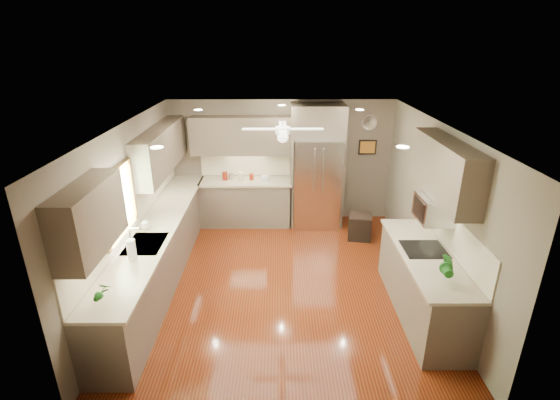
{
  "coord_description": "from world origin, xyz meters",
  "views": [
    {
      "loc": [
        -0.08,
        -5.54,
        3.6
      ],
      "look_at": [
        -0.04,
        0.6,
        1.15
      ],
      "focal_mm": 26.0,
      "sensor_mm": 36.0,
      "label": 1
    }
  ],
  "objects_px": {
    "potted_plant_left": "(102,291)",
    "canister_a": "(225,176)",
    "potted_plant_right": "(448,267)",
    "bowl": "(265,180)",
    "stool": "(360,226)",
    "canister_d": "(252,177)",
    "refrigerator": "(317,169)",
    "paper_towel": "(131,249)",
    "canister_c": "(241,176)",
    "canister_b": "(231,176)",
    "soap_bottle": "(145,224)",
    "microwave": "(434,209)"
  },
  "relations": [
    {
      "from": "refrigerator",
      "to": "paper_towel",
      "type": "xyz_separation_m",
      "value": [
        -2.66,
        -3.08,
        -0.11
      ]
    },
    {
      "from": "stool",
      "to": "canister_d",
      "type": "bearing_deg",
      "value": 160.73
    },
    {
      "from": "canister_a",
      "to": "canister_b",
      "type": "xyz_separation_m",
      "value": [
        0.12,
        0.02,
        -0.01
      ]
    },
    {
      "from": "microwave",
      "to": "paper_towel",
      "type": "bearing_deg",
      "value": -174.66
    },
    {
      "from": "canister_c",
      "to": "soap_bottle",
      "type": "bearing_deg",
      "value": -119.16
    },
    {
      "from": "canister_d",
      "to": "microwave",
      "type": "xyz_separation_m",
      "value": [
        2.63,
        -2.79,
        0.48
      ]
    },
    {
      "from": "stool",
      "to": "paper_towel",
      "type": "height_order",
      "value": "paper_towel"
    },
    {
      "from": "canister_a",
      "to": "paper_towel",
      "type": "distance_m",
      "value": 3.26
    },
    {
      "from": "soap_bottle",
      "to": "bowl",
      "type": "bearing_deg",
      "value": 51.98
    },
    {
      "from": "canister_c",
      "to": "potted_plant_right",
      "type": "xyz_separation_m",
      "value": [
        2.73,
        -3.62,
        0.09
      ]
    },
    {
      "from": "canister_b",
      "to": "stool",
      "type": "xyz_separation_m",
      "value": [
        2.52,
        -0.75,
        -0.77
      ]
    },
    {
      "from": "canister_d",
      "to": "microwave",
      "type": "distance_m",
      "value": 3.86
    },
    {
      "from": "canister_c",
      "to": "paper_towel",
      "type": "distance_m",
      "value": 3.31
    },
    {
      "from": "canister_a",
      "to": "soap_bottle",
      "type": "distance_m",
      "value": 2.45
    },
    {
      "from": "canister_c",
      "to": "potted_plant_left",
      "type": "relative_size",
      "value": 0.57
    },
    {
      "from": "potted_plant_right",
      "to": "canister_b",
      "type": "bearing_deg",
      "value": 128.53
    },
    {
      "from": "bowl",
      "to": "refrigerator",
      "type": "height_order",
      "value": "refrigerator"
    },
    {
      "from": "bowl",
      "to": "stool",
      "type": "distance_m",
      "value": 2.08
    },
    {
      "from": "potted_plant_left",
      "to": "bowl",
      "type": "xyz_separation_m",
      "value": [
        1.63,
        4.04,
        -0.13
      ]
    },
    {
      "from": "canister_a",
      "to": "stool",
      "type": "xyz_separation_m",
      "value": [
        2.64,
        -0.73,
        -0.78
      ]
    },
    {
      "from": "canister_d",
      "to": "stool",
      "type": "bearing_deg",
      "value": -19.27
    },
    {
      "from": "canister_d",
      "to": "bowl",
      "type": "xyz_separation_m",
      "value": [
        0.28,
        -0.07,
        -0.04
      ]
    },
    {
      "from": "bowl",
      "to": "stool",
      "type": "relative_size",
      "value": 0.41
    },
    {
      "from": "refrigerator",
      "to": "stool",
      "type": "xyz_separation_m",
      "value": [
        0.8,
        -0.66,
        -0.95
      ]
    },
    {
      "from": "canister_b",
      "to": "soap_bottle",
      "type": "bearing_deg",
      "value": -114.24
    },
    {
      "from": "refrigerator",
      "to": "stool",
      "type": "height_order",
      "value": "refrigerator"
    },
    {
      "from": "canister_a",
      "to": "refrigerator",
      "type": "bearing_deg",
      "value": -2.33
    },
    {
      "from": "refrigerator",
      "to": "microwave",
      "type": "distance_m",
      "value": 3.03
    },
    {
      "from": "potted_plant_left",
      "to": "microwave",
      "type": "height_order",
      "value": "microwave"
    },
    {
      "from": "soap_bottle",
      "to": "stool",
      "type": "relative_size",
      "value": 0.36
    },
    {
      "from": "potted_plant_left",
      "to": "canister_a",
      "type": "bearing_deg",
      "value": 78.74
    },
    {
      "from": "canister_b",
      "to": "refrigerator",
      "type": "bearing_deg",
      "value": -3.16
    },
    {
      "from": "potted_plant_left",
      "to": "potted_plant_right",
      "type": "relative_size",
      "value": 0.84
    },
    {
      "from": "canister_b",
      "to": "refrigerator",
      "type": "height_order",
      "value": "refrigerator"
    },
    {
      "from": "canister_d",
      "to": "canister_b",
      "type": "bearing_deg",
      "value": 178.04
    },
    {
      "from": "soap_bottle",
      "to": "stool",
      "type": "distance_m",
      "value": 3.96
    },
    {
      "from": "potted_plant_right",
      "to": "paper_towel",
      "type": "xyz_separation_m",
      "value": [
        -3.88,
        0.51,
        -0.04
      ]
    },
    {
      "from": "canister_a",
      "to": "canister_c",
      "type": "bearing_deg",
      "value": -8.44
    },
    {
      "from": "canister_d",
      "to": "stool",
      "type": "distance_m",
      "value": 2.36
    },
    {
      "from": "potted_plant_right",
      "to": "refrigerator",
      "type": "height_order",
      "value": "refrigerator"
    },
    {
      "from": "stool",
      "to": "refrigerator",
      "type": "bearing_deg",
      "value": 140.73
    },
    {
      "from": "stool",
      "to": "potted_plant_right",
      "type": "bearing_deg",
      "value": -81.97
    },
    {
      "from": "canister_c",
      "to": "potted_plant_right",
      "type": "bearing_deg",
      "value": -52.99
    },
    {
      "from": "canister_a",
      "to": "canister_b",
      "type": "distance_m",
      "value": 0.12
    },
    {
      "from": "potted_plant_right",
      "to": "paper_towel",
      "type": "relative_size",
      "value": 1.26
    },
    {
      "from": "microwave",
      "to": "stool",
      "type": "relative_size",
      "value": 1.12
    },
    {
      "from": "canister_b",
      "to": "canister_c",
      "type": "bearing_deg",
      "value": -18.21
    },
    {
      "from": "canister_b",
      "to": "potted_plant_right",
      "type": "relative_size",
      "value": 0.37
    },
    {
      "from": "refrigerator",
      "to": "paper_towel",
      "type": "relative_size",
      "value": 8.65
    },
    {
      "from": "paper_towel",
      "to": "canister_d",
      "type": "bearing_deg",
      "value": 66.77
    }
  ]
}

